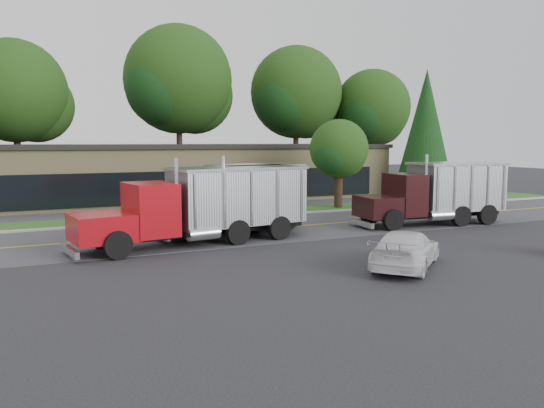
{
  "coord_description": "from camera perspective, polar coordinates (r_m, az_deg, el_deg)",
  "views": [
    {
      "loc": [
        -9.3,
        -15.95,
        4.53
      ],
      "look_at": [
        0.37,
        5.02,
        1.8
      ],
      "focal_mm": 35.0,
      "sensor_mm": 36.0,
      "label": 1
    }
  ],
  "objects": [
    {
      "name": "curb",
      "position": [
        30.93,
        -7.0,
        -1.73
      ],
      "size": [
        60.0,
        0.3,
        0.12
      ],
      "primitive_type": "cube",
      "color": "#9E9E99",
      "rests_on": "ground"
    },
    {
      "name": "road",
      "position": [
        27.01,
        -4.27,
        -2.93
      ],
      "size": [
        60.0,
        8.0,
        0.02
      ],
      "primitive_type": "cube",
      "color": "#4D4D52",
      "rests_on": "ground"
    },
    {
      "name": "dump_truck_blue",
      "position": [
        26.51,
        -3.69,
        0.82
      ],
      "size": [
        7.97,
        4.01,
        3.36
      ],
      "rotation": [
        0.0,
        0.0,
        3.34
      ],
      "color": "black",
      "rests_on": "ground"
    },
    {
      "name": "rally_car",
      "position": [
        19.74,
        14.17,
        -4.73
      ],
      "size": [
        4.78,
        4.45,
        1.35
      ],
      "primitive_type": "imported",
      "rotation": [
        0.0,
        0.0,
        2.27
      ],
      "color": "silver",
      "rests_on": "ground"
    },
    {
      "name": "strip_mall",
      "position": [
        43.52,
        -9.69,
        3.31
      ],
      "size": [
        32.0,
        12.0,
        4.0
      ],
      "primitive_type": "cube",
      "color": "tan",
      "rests_on": "ground"
    },
    {
      "name": "tree_far_d",
      "position": [
        55.46,
        2.69,
        11.42
      ],
      "size": [
        9.95,
        9.36,
        14.19
      ],
      "color": "#382619",
      "rests_on": "ground"
    },
    {
      "name": "center_line",
      "position": [
        27.01,
        -4.27,
        -2.93
      ],
      "size": [
        60.0,
        0.12,
        0.01
      ],
      "primitive_type": "cube",
      "color": "gold",
      "rests_on": "ground"
    },
    {
      "name": "tree_far_c",
      "position": [
        52.13,
        -9.91,
        12.49
      ],
      "size": [
        10.81,
        10.17,
        15.42
      ],
      "color": "#382619",
      "rests_on": "ground"
    },
    {
      "name": "tree_verge",
      "position": [
        36.56,
        7.26,
        5.61
      ],
      "size": [
        4.24,
        3.99,
        6.04
      ],
      "color": "#382619",
      "rests_on": "ground"
    },
    {
      "name": "far_parking",
      "position": [
        37.41,
        -10.19,
        -0.32
      ],
      "size": [
        60.0,
        7.0,
        0.02
      ],
      "primitive_type": "cube",
      "color": "#4D4D52",
      "rests_on": "ground"
    },
    {
      "name": "tree_far_b",
      "position": [
        50.2,
        -25.79,
        10.4
      ],
      "size": [
        9.13,
        8.6,
        13.03
      ],
      "color": "#382619",
      "rests_on": "ground"
    },
    {
      "name": "tree_far_e",
      "position": [
        57.8,
        10.77,
        9.77
      ],
      "size": [
        8.47,
        7.97,
        12.08
      ],
      "color": "#382619",
      "rests_on": "ground"
    },
    {
      "name": "ground",
      "position": [
        19.01,
        5.36,
        -7.07
      ],
      "size": [
        140.0,
        140.0,
        0.0
      ],
      "primitive_type": "plane",
      "color": "#2F2F34",
      "rests_on": "ground"
    },
    {
      "name": "dump_truck_maroon",
      "position": [
        30.44,
        17.45,
        1.3
      ],
      "size": [
        8.6,
        3.33,
        3.36
      ],
      "rotation": [
        0.0,
        0.0,
        3.05
      ],
      "color": "black",
      "rests_on": "ground"
    },
    {
      "name": "grass_verge",
      "position": [
        32.63,
        -7.97,
        -1.3
      ],
      "size": [
        60.0,
        3.4,
        0.03
      ],
      "primitive_type": "cube",
      "color": "#254F1B",
      "rests_on": "ground"
    },
    {
      "name": "evergreen_right",
      "position": [
        44.86,
        16.18,
        7.91
      ],
      "size": [
        4.53,
        4.53,
        10.28
      ],
      "color": "#382619",
      "rests_on": "ground"
    },
    {
      "name": "dump_truck_red",
      "position": [
        23.8,
        -6.76,
        0.15
      ],
      "size": [
        10.82,
        4.02,
        3.36
      ],
      "rotation": [
        0.0,
        0.0,
        3.29
      ],
      "color": "black",
      "rests_on": "ground"
    }
  ]
}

